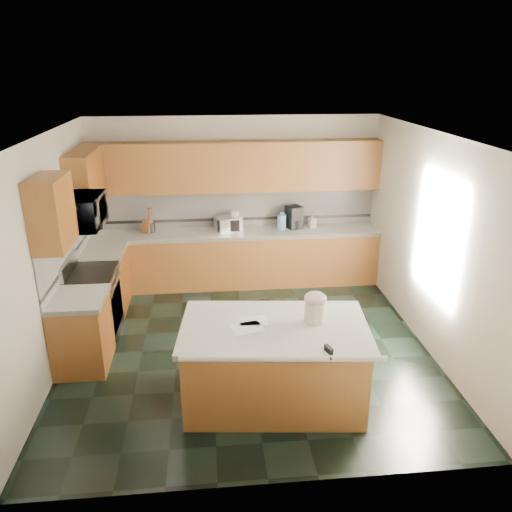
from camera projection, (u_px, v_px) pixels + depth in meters
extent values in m
plane|color=black|center=(247.00, 346.00, 6.51)|extent=(4.60, 4.60, 0.00)
plane|color=white|center=(246.00, 135.00, 5.53)|extent=(4.60, 4.60, 0.00)
cube|color=silver|center=(235.00, 200.00, 8.17)|extent=(4.60, 0.04, 2.70)
cube|color=silver|center=(271.00, 353.00, 3.87)|extent=(4.60, 0.04, 2.70)
cube|color=silver|center=(48.00, 256.00, 5.81)|extent=(0.04, 4.60, 2.70)
cube|color=silver|center=(431.00, 243.00, 6.24)|extent=(0.04, 4.60, 2.70)
cube|color=#50270B|center=(237.00, 259.00, 8.21)|extent=(4.60, 0.60, 0.86)
cube|color=white|center=(237.00, 233.00, 8.04)|extent=(4.60, 0.64, 0.06)
cube|color=#50270B|center=(235.00, 166.00, 7.79)|extent=(4.60, 0.33, 0.78)
cube|color=silver|center=(235.00, 207.00, 8.19)|extent=(4.60, 0.02, 0.63)
cube|color=black|center=(236.00, 219.00, 8.25)|extent=(4.60, 0.01, 0.05)
cube|color=#50270B|center=(105.00, 282.00, 7.37)|extent=(0.60, 0.82, 0.86)
cube|color=white|center=(102.00, 253.00, 7.20)|extent=(0.64, 0.82, 0.06)
cube|color=#50270B|center=(82.00, 334.00, 5.95)|extent=(0.60, 0.72, 0.86)
cube|color=white|center=(77.00, 299.00, 5.78)|extent=(0.64, 0.72, 0.06)
cube|color=silver|center=(65.00, 249.00, 6.36)|extent=(0.02, 2.30, 0.63)
cube|color=black|center=(67.00, 263.00, 6.43)|extent=(0.01, 2.30, 0.05)
cube|color=#50270B|center=(85.00, 179.00, 6.94)|extent=(0.33, 1.09, 0.78)
cube|color=#50270B|center=(51.00, 212.00, 5.39)|extent=(0.33, 0.72, 0.78)
cube|color=#B7B7BC|center=(94.00, 305.00, 6.63)|extent=(0.60, 0.76, 0.88)
cube|color=black|center=(117.00, 307.00, 6.67)|extent=(0.02, 0.68, 0.55)
cube|color=black|center=(90.00, 274.00, 6.46)|extent=(0.62, 0.78, 0.04)
cylinder|color=#B7B7BC|center=(116.00, 281.00, 6.54)|extent=(0.02, 0.66, 0.02)
cube|color=#B7B7BC|center=(68.00, 266.00, 6.40)|extent=(0.06, 0.76, 0.18)
imported|color=#B7B7BC|center=(82.00, 212.00, 6.16)|extent=(0.50, 0.73, 0.41)
cube|color=#50270B|center=(274.00, 366.00, 5.32)|extent=(1.93, 1.23, 0.86)
cube|color=white|center=(275.00, 328.00, 5.15)|extent=(2.04, 1.34, 0.06)
cylinder|color=white|center=(283.00, 359.00, 4.62)|extent=(1.93, 0.25, 0.06)
cylinder|color=beige|center=(315.00, 312.00, 5.19)|extent=(0.27, 0.27, 0.22)
ellipsoid|color=#CC94A1|center=(315.00, 299.00, 5.14)|extent=(0.23, 0.23, 0.15)
cylinder|color=tan|center=(316.00, 294.00, 5.12)|extent=(0.08, 0.03, 0.03)
sphere|color=tan|center=(312.00, 295.00, 5.12)|extent=(0.04, 0.04, 0.04)
sphere|color=tan|center=(319.00, 294.00, 5.12)|extent=(0.04, 0.04, 0.04)
imported|color=teal|center=(320.00, 306.00, 5.21)|extent=(0.15, 0.15, 0.32)
cube|color=white|center=(247.00, 328.00, 5.09)|extent=(0.37, 0.31, 0.00)
cube|color=white|center=(254.00, 320.00, 5.24)|extent=(0.30, 0.23, 0.00)
cube|color=black|center=(329.00, 351.00, 4.66)|extent=(0.07, 0.12, 0.10)
cylinder|color=black|center=(330.00, 357.00, 4.61)|extent=(0.02, 0.08, 0.02)
cube|color=#472814|center=(147.00, 226.00, 7.91)|extent=(0.17, 0.20, 0.25)
cylinder|color=black|center=(151.00, 227.00, 7.95)|extent=(0.13, 0.13, 0.16)
cylinder|color=#472814|center=(150.00, 216.00, 7.88)|extent=(0.07, 0.07, 0.24)
cube|color=#B7B7BC|center=(228.00, 224.00, 8.03)|extent=(0.46, 0.40, 0.23)
cube|color=black|center=(228.00, 226.00, 7.91)|extent=(0.35, 0.01, 0.19)
cylinder|color=white|center=(235.00, 220.00, 8.07)|extent=(0.14, 0.14, 0.31)
cylinder|color=#B7B7BC|center=(235.00, 229.00, 8.12)|extent=(0.21, 0.21, 0.01)
cylinder|color=#5A90BB|center=(282.00, 221.00, 8.11)|extent=(0.15, 0.15, 0.24)
cylinder|color=#5A90BB|center=(282.00, 213.00, 8.06)|extent=(0.07, 0.07, 0.03)
cube|color=black|center=(294.00, 217.00, 8.13)|extent=(0.29, 0.30, 0.37)
cylinder|color=black|center=(294.00, 224.00, 8.12)|extent=(0.15, 0.15, 0.15)
imported|color=white|center=(312.00, 221.00, 8.15)|extent=(0.13, 0.13, 0.25)
cylinder|color=red|center=(313.00, 213.00, 8.10)|extent=(0.02, 0.02, 0.03)
cube|color=white|center=(437.00, 237.00, 5.99)|extent=(0.02, 1.40, 1.10)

